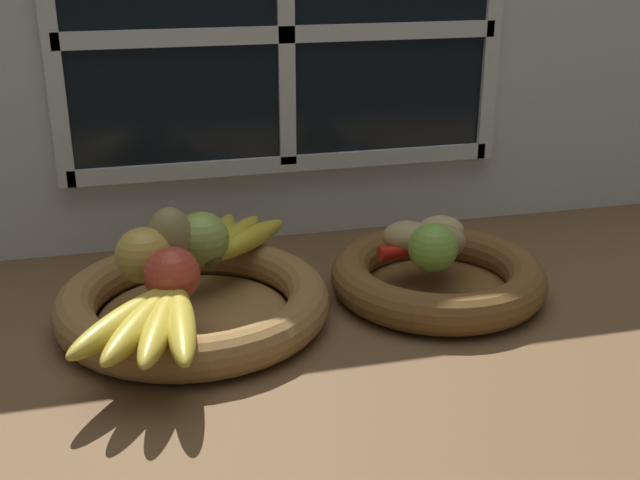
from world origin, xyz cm
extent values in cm
cube|color=brown|center=(0.00, 0.00, -1.50)|extent=(140.00, 90.00, 3.00)
cube|color=silver|center=(0.00, 30.00, 27.50)|extent=(140.00, 3.00, 55.00)
cube|color=black|center=(0.00, 28.10, 31.00)|extent=(64.00, 0.80, 38.00)
cube|color=white|center=(0.00, 27.50, 31.00)|extent=(2.40, 1.20, 38.00)
cube|color=white|center=(0.00, 27.50, 31.00)|extent=(64.00, 1.20, 2.40)
cube|color=white|center=(-32.00, 27.50, 31.00)|extent=(2.40, 1.20, 40.40)
cube|color=white|center=(32.00, 27.50, 31.00)|extent=(2.40, 1.20, 40.40)
cube|color=white|center=(0.00, 27.50, 12.00)|extent=(64.00, 1.20, 2.40)
cylinder|color=olive|center=(-17.19, 2.70, 0.50)|extent=(23.11, 23.11, 1.00)
torus|color=olive|center=(-17.19, 2.70, 2.55)|extent=(33.29, 33.29, 5.11)
cylinder|color=brown|center=(14.63, 2.70, 0.50)|extent=(18.91, 18.91, 1.00)
torus|color=brown|center=(14.63, 2.70, 2.55)|extent=(28.17, 28.17, 5.11)
sphere|color=#99B74C|center=(-15.28, 7.93, 8.59)|extent=(6.96, 6.96, 6.96)
sphere|color=#CC422D|center=(-19.72, -1.68, 8.32)|extent=(6.43, 6.43, 6.43)
sphere|color=gold|center=(-22.61, 4.47, 8.52)|extent=(6.83, 6.83, 6.83)
ellipsoid|color=olive|center=(-19.27, 6.78, 9.28)|extent=(8.30, 8.37, 8.35)
ellipsoid|color=gold|center=(-25.04, -8.49, 6.67)|extent=(13.89, 15.93, 3.13)
ellipsoid|color=gold|center=(-23.40, -9.57, 6.67)|extent=(10.98, 17.51, 3.13)
ellipsoid|color=gold|center=(-21.57, -10.26, 6.67)|extent=(7.56, 18.26, 3.13)
ellipsoid|color=gold|center=(-19.63, -10.55, 6.67)|extent=(3.77, 18.16, 3.13)
sphere|color=brown|center=(-19.31, -1.52, 6.67)|extent=(2.82, 2.82, 2.82)
ellipsoid|color=yellow|center=(-8.80, 11.61, 6.55)|extent=(13.16, 12.85, 2.89)
ellipsoid|color=yellow|center=(-10.33, 12.84, 6.55)|extent=(10.56, 14.73, 2.89)
ellipsoid|color=yellow|center=(-12.11, 13.64, 6.55)|extent=(7.30, 15.67, 2.89)
sphere|color=brown|center=(-14.37, 6.23, 6.55)|extent=(2.60, 2.60, 2.60)
ellipsoid|color=tan|center=(11.26, 5.33, 7.26)|extent=(8.29, 7.73, 4.31)
ellipsoid|color=#A38451|center=(14.63, 2.70, 7.40)|extent=(7.93, 6.69, 4.58)
ellipsoid|color=tan|center=(16.51, 6.83, 7.13)|extent=(6.57, 6.10, 4.04)
sphere|color=#7AAD3D|center=(12.21, -0.93, 8.20)|extent=(6.20, 6.20, 6.20)
cone|color=red|center=(12.51, 3.81, 6.13)|extent=(11.71, 3.02, 2.04)
camera|label=1|loc=(-23.43, -84.87, 44.48)|focal=44.17mm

